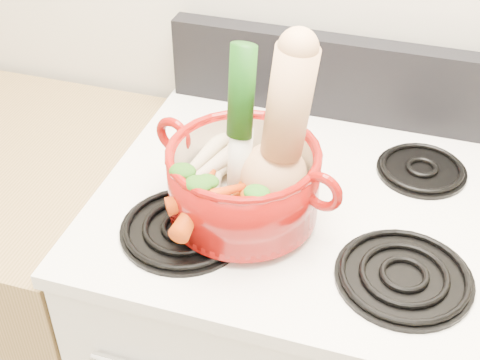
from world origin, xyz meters
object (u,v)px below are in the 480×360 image
(dutch_oven, at_px, (243,182))
(leek, at_px, (240,124))
(stove_body, at_px, (297,360))
(squash, at_px, (275,127))

(dutch_oven, bearing_deg, leek, 142.95)
(stove_body, bearing_deg, dutch_oven, -136.87)
(stove_body, distance_m, leek, 0.69)
(leek, bearing_deg, dutch_oven, -46.57)
(stove_body, height_order, squash, squash)
(dutch_oven, bearing_deg, stove_body, 58.24)
(stove_body, distance_m, squash, 0.69)
(stove_body, relative_size, leek, 3.15)
(stove_body, xyz_separation_m, squash, (-0.05, -0.07, 0.68))
(stove_body, xyz_separation_m, dutch_oven, (-0.10, -0.09, 0.57))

